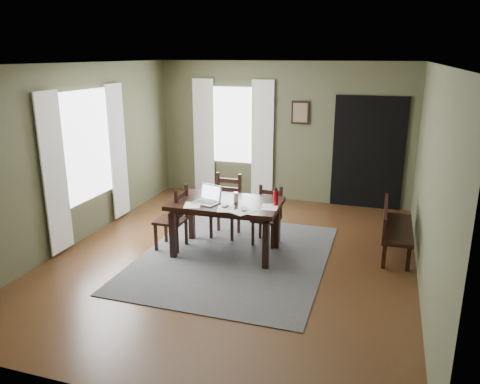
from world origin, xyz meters
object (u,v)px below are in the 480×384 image
(chair_end, at_px, (174,219))
(bench, at_px, (393,225))
(laptop, at_px, (208,198))
(dining_table, at_px, (226,208))
(chair_back_right, at_px, (267,216))
(water_bottle, at_px, (276,197))
(chair_back_left, at_px, (226,206))

(chair_end, bearing_deg, bench, 103.92)
(chair_end, xyz_separation_m, laptop, (0.56, -0.02, 0.38))
(dining_table, bearing_deg, laptop, -155.84)
(dining_table, distance_m, laptop, 0.30)
(chair_end, relative_size, bench, 0.74)
(chair_back_right, bearing_deg, laptop, -130.84)
(chair_end, relative_size, laptop, 2.26)
(chair_end, bearing_deg, water_bottle, 94.32)
(dining_table, bearing_deg, bench, 15.47)
(laptop, bearing_deg, chair_end, -165.29)
(dining_table, xyz_separation_m, chair_back_left, (-0.23, 0.67, -0.21))
(bench, height_order, laptop, laptop)
(chair_back_left, height_order, chair_back_right, chair_back_left)
(chair_back_right, bearing_deg, water_bottle, -58.26)
(dining_table, xyz_separation_m, laptop, (-0.23, -0.11, 0.16))
(chair_back_right, bearing_deg, bench, 11.73)
(chair_back_right, bearing_deg, dining_table, -125.07)
(dining_table, distance_m, chair_back_right, 0.78)
(bench, distance_m, water_bottle, 1.80)
(bench, xyz_separation_m, water_bottle, (-1.59, -0.68, 0.47))
(chair_back_left, bearing_deg, water_bottle, -33.50)
(dining_table, distance_m, chair_end, 0.82)
(chair_end, distance_m, chair_back_right, 1.42)
(dining_table, xyz_separation_m, water_bottle, (0.72, 0.05, 0.21))
(chair_end, distance_m, chair_back_left, 0.94)
(chair_back_left, height_order, water_bottle, water_bottle)
(dining_table, relative_size, chair_back_right, 1.82)
(dining_table, bearing_deg, water_bottle, 1.81)
(laptop, relative_size, water_bottle, 1.69)
(chair_back_left, xyz_separation_m, chair_back_right, (0.71, -0.12, -0.05))
(chair_back_right, distance_m, bench, 1.84)
(dining_table, height_order, laptop, laptop)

